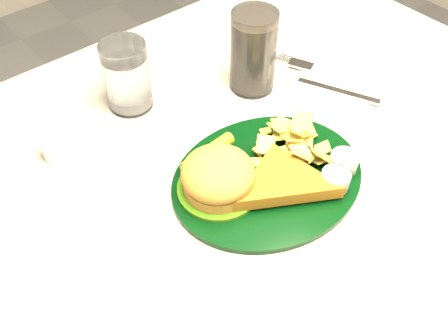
# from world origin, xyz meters

# --- Properties ---
(table) EXTENTS (1.20, 0.80, 0.75)m
(table) POSITION_xyz_m (0.00, 0.00, 0.38)
(table) COLOR #ADA79C
(table) RESTS_ON ground
(dinner_plate) EXTENTS (0.31, 0.26, 0.06)m
(dinner_plate) POSITION_xyz_m (0.04, -0.07, 0.78)
(dinner_plate) COLOR black
(dinner_plate) RESTS_ON table
(water_glass) EXTENTS (0.09, 0.09, 0.12)m
(water_glass) POSITION_xyz_m (-0.02, 0.20, 0.81)
(water_glass) COLOR white
(water_glass) RESTS_ON table
(cola_glass) EXTENTS (0.08, 0.08, 0.14)m
(cola_glass) POSITION_xyz_m (0.17, 0.11, 0.82)
(cola_glass) COLOR black
(cola_glass) RESTS_ON table
(fork_napkin) EXTENTS (0.21, 0.23, 0.01)m
(fork_napkin) POSITION_xyz_m (0.27, 0.01, 0.76)
(fork_napkin) COLOR white
(fork_napkin) RESTS_ON table
(ramekin) EXTENTS (0.05, 0.05, 0.03)m
(ramekin) POSITION_xyz_m (-0.17, 0.17, 0.76)
(ramekin) COLOR silver
(ramekin) RESTS_ON table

